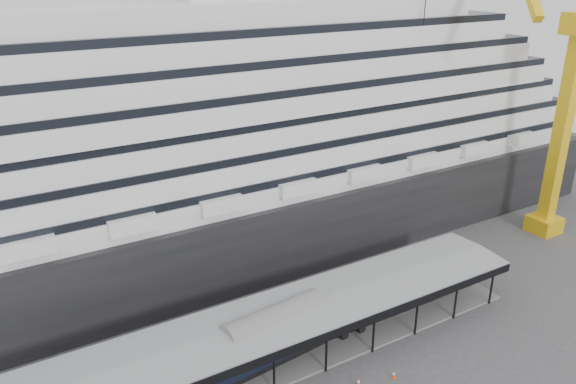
% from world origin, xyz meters
% --- Properties ---
extents(cruise_ship, '(130.00, 30.00, 43.90)m').
position_xyz_m(cruise_ship, '(0.05, 32.00, 18.35)').
color(cruise_ship, black).
rests_on(cruise_ship, ground).
extents(platform_canopy, '(56.00, 9.18, 5.30)m').
position_xyz_m(platform_canopy, '(0.00, 5.00, 2.36)').
color(platform_canopy, slate).
rests_on(platform_canopy, ground).
extents(crane_yellow, '(23.83, 18.78, 47.60)m').
position_xyz_m(crane_yellow, '(47.06, 10.54, 19.96)').
color(crane_yellow, gold).
rests_on(crane_yellow, ground).
extents(pullman_carriage, '(25.03, 5.78, 24.38)m').
position_xyz_m(pullman_carriage, '(-0.43, 5.00, 2.93)').
color(pullman_carriage, black).
rests_on(pullman_carriage, ground).
extents(traffic_cone_mid, '(0.46, 0.46, 0.84)m').
position_xyz_m(traffic_cone_mid, '(4.35, -2.41, 0.42)').
color(traffic_cone_mid, '#FA580D').
rests_on(traffic_cone_mid, ground).
extents(traffic_cone_right, '(0.41, 0.41, 0.77)m').
position_xyz_m(traffic_cone_right, '(7.97, -3.23, 0.38)').
color(traffic_cone_right, '#E3430C').
rests_on(traffic_cone_right, ground).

